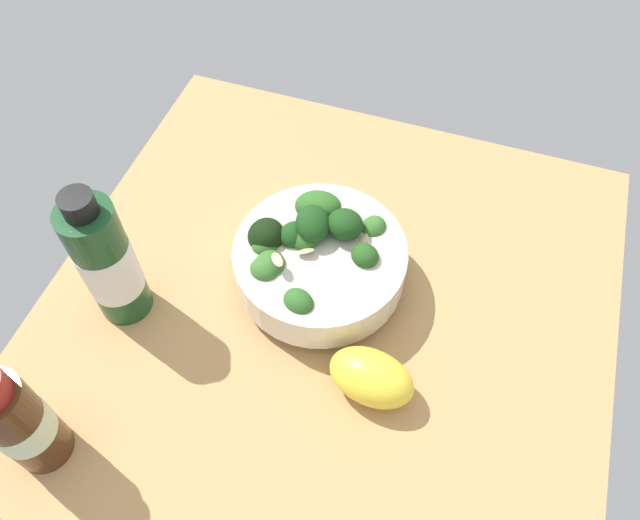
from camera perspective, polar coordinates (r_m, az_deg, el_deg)
name	(u,v)px	position (r cm, az deg, el deg)	size (l,w,h in cm)	color
ground_plane	(328,312)	(66.20, 0.71, -4.85)	(58.18, 58.18, 3.39)	tan
bowl_of_broccoli	(318,258)	(62.98, -0.23, 0.17)	(17.62, 17.62, 9.68)	silver
lemon_wedge	(371,377)	(58.40, 4.76, -10.76)	(8.24, 5.27, 5.08)	yellow
bottle_tall	(107,262)	(61.67, -19.08, -0.22)	(5.36, 5.36, 17.22)	#194723
bottle_short	(17,421)	(57.78, -26.18, -13.23)	(4.97, 4.97, 14.59)	#472814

